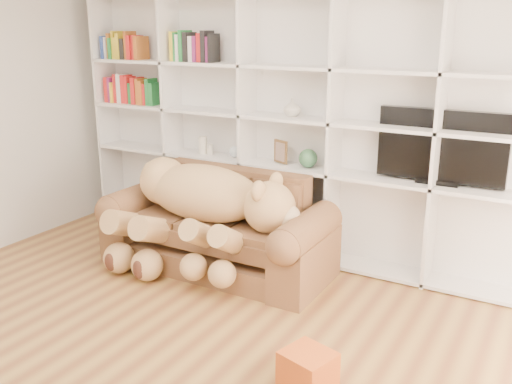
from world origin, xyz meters
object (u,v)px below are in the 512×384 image
Objects in this scene: teddy_bear at (199,206)px; tv at (442,147)px; sofa at (219,233)px; gift_box at (308,369)px.

tv is (1.82, 0.82, 0.55)m from teddy_bear.
teddy_bear is 2.06m from tv.
sofa is 2.03m from tv.
tv reaches higher than gift_box.
gift_box is 0.28× the size of tv.
sofa is 1.22× the size of teddy_bear.
sofa is 0.35m from teddy_bear.
sofa is 1.99× the size of tv.
teddy_bear reaches higher than sofa.
tv is (0.28, 1.88, 1.05)m from gift_box.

